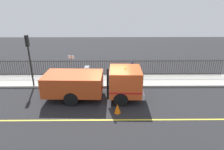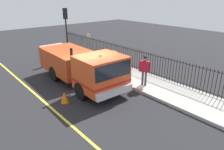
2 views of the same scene
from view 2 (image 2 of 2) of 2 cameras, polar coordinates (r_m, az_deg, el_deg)
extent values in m
plane|color=#232326|center=(12.35, -6.24, -4.02)|extent=(52.82, 52.82, 0.00)
cube|color=#A3A099|center=(14.20, 4.43, -0.19)|extent=(2.52, 24.01, 0.16)
cube|color=yellow|center=(11.28, -17.30, -7.48)|extent=(0.12, 21.61, 0.01)
cube|color=#D84C1E|center=(11.11, -3.01, 0.74)|extent=(2.43, 2.20, 1.76)
cube|color=black|center=(10.98, -3.05, 2.63)|extent=(2.25, 2.24, 0.77)
cube|color=#B8411A|center=(14.11, -11.65, 3.93)|extent=(2.49, 4.07, 1.36)
cube|color=silver|center=(10.56, 0.74, -4.65)|extent=(2.26, 0.26, 0.36)
cube|color=red|center=(11.25, -2.98, -1.10)|extent=(2.46, 2.23, 0.12)
cylinder|color=black|center=(12.27, 0.22, -1.62)|extent=(0.33, 0.97, 0.96)
cylinder|color=black|center=(11.17, -8.35, -4.24)|extent=(0.33, 0.97, 0.96)
cylinder|color=black|center=(14.81, -7.81, 2.21)|extent=(0.33, 0.97, 0.96)
cylinder|color=black|center=(13.90, -15.32, 0.38)|extent=(0.33, 0.97, 0.96)
sphere|color=orange|center=(10.83, -3.11, 5.36)|extent=(0.12, 0.12, 0.12)
cylinder|color=black|center=(11.48, -10.67, 2.00)|extent=(0.14, 0.14, 2.11)
cube|color=maroon|center=(12.25, 8.87, 2.34)|extent=(0.45, 0.55, 0.63)
sphere|color=#997051|center=(12.12, 8.99, 4.29)|extent=(0.24, 0.24, 0.24)
sphere|color=#14193F|center=(12.10, 9.01, 4.67)|extent=(0.22, 0.22, 0.22)
cylinder|color=#3F3F47|center=(12.49, 9.09, -0.94)|extent=(0.13, 0.13, 0.85)
cylinder|color=#3F3F47|center=(12.52, 8.28, -0.83)|extent=(0.13, 0.13, 0.85)
cylinder|color=maroon|center=(12.21, 10.16, 2.04)|extent=(0.09, 0.09, 0.60)
cylinder|color=maroon|center=(12.32, 7.58, 2.36)|extent=(0.09, 0.09, 0.60)
cylinder|color=black|center=(11.93, 28.05, -2.65)|extent=(0.04, 0.04, 1.50)
cylinder|color=black|center=(11.99, 27.19, -2.38)|extent=(0.04, 0.04, 1.50)
cylinder|color=black|center=(12.06, 26.34, -2.11)|extent=(0.04, 0.04, 1.50)
cylinder|color=black|center=(12.13, 25.50, -1.84)|extent=(0.04, 0.04, 1.50)
cylinder|color=black|center=(12.20, 24.67, -1.58)|extent=(0.04, 0.04, 1.50)
cylinder|color=black|center=(12.27, 23.85, -1.31)|extent=(0.04, 0.04, 1.50)
cylinder|color=black|center=(12.35, 23.04, -1.05)|extent=(0.04, 0.04, 1.50)
cylinder|color=black|center=(12.43, 22.24, -0.80)|extent=(0.04, 0.04, 1.50)
cylinder|color=black|center=(12.51, 21.45, -0.55)|extent=(0.04, 0.04, 1.50)
cylinder|color=black|center=(12.60, 20.67, -0.30)|extent=(0.04, 0.04, 1.50)
cylinder|color=black|center=(12.68, 19.91, -0.05)|extent=(0.04, 0.04, 1.50)
cylinder|color=black|center=(12.77, 19.15, 0.19)|extent=(0.04, 0.04, 1.50)
cylinder|color=black|center=(12.86, 18.40, 0.43)|extent=(0.04, 0.04, 1.50)
cylinder|color=black|center=(12.96, 17.67, 0.67)|extent=(0.04, 0.04, 1.50)
cylinder|color=black|center=(13.06, 16.94, 0.90)|extent=(0.04, 0.04, 1.50)
cylinder|color=black|center=(13.16, 16.23, 1.13)|extent=(0.04, 0.04, 1.50)
cylinder|color=black|center=(13.26, 15.53, 1.35)|extent=(0.04, 0.04, 1.50)
cylinder|color=black|center=(13.36, 14.84, 1.58)|extent=(0.04, 0.04, 1.50)
cylinder|color=black|center=(13.47, 14.15, 1.79)|extent=(0.04, 0.04, 1.50)
cylinder|color=black|center=(13.57, 13.48, 2.01)|extent=(0.04, 0.04, 1.50)
cylinder|color=black|center=(13.68, 12.82, 2.22)|extent=(0.04, 0.04, 1.50)
cylinder|color=black|center=(13.80, 12.17, 2.42)|extent=(0.04, 0.04, 1.50)
cylinder|color=black|center=(13.91, 11.53, 2.63)|extent=(0.04, 0.04, 1.50)
cylinder|color=black|center=(14.03, 10.90, 2.83)|extent=(0.04, 0.04, 1.50)
cylinder|color=black|center=(14.14, 10.28, 3.02)|extent=(0.04, 0.04, 1.50)
cylinder|color=black|center=(14.26, 9.67, 3.21)|extent=(0.04, 0.04, 1.50)
cylinder|color=black|center=(14.38, 9.07, 3.40)|extent=(0.04, 0.04, 1.50)
cylinder|color=black|center=(14.51, 8.48, 3.59)|extent=(0.04, 0.04, 1.50)
cylinder|color=black|center=(14.63, 7.90, 3.77)|extent=(0.04, 0.04, 1.50)
cylinder|color=black|center=(14.76, 7.33, 3.95)|extent=(0.04, 0.04, 1.50)
cylinder|color=black|center=(14.88, 6.77, 4.12)|extent=(0.04, 0.04, 1.50)
cylinder|color=black|center=(15.01, 6.22, 4.29)|extent=(0.04, 0.04, 1.50)
cylinder|color=black|center=(15.14, 5.68, 4.46)|extent=(0.04, 0.04, 1.50)
cylinder|color=black|center=(15.28, 5.15, 4.63)|extent=(0.04, 0.04, 1.50)
cylinder|color=black|center=(15.41, 4.62, 4.79)|extent=(0.04, 0.04, 1.50)
cylinder|color=black|center=(15.54, 4.11, 4.95)|extent=(0.04, 0.04, 1.50)
cylinder|color=black|center=(15.68, 3.60, 5.10)|extent=(0.04, 0.04, 1.50)
cylinder|color=black|center=(15.82, 3.10, 5.25)|extent=(0.04, 0.04, 1.50)
cylinder|color=black|center=(15.96, 2.61, 5.40)|extent=(0.04, 0.04, 1.50)
cylinder|color=black|center=(16.10, 2.13, 5.55)|extent=(0.04, 0.04, 1.50)
cylinder|color=black|center=(16.24, 1.66, 5.69)|extent=(0.04, 0.04, 1.50)
cylinder|color=black|center=(16.38, 1.19, 5.83)|extent=(0.04, 0.04, 1.50)
cylinder|color=black|center=(16.52, 0.73, 5.97)|extent=(0.04, 0.04, 1.50)
cylinder|color=black|center=(16.67, 0.28, 6.10)|extent=(0.04, 0.04, 1.50)
cylinder|color=black|center=(16.81, -0.16, 6.24)|extent=(0.04, 0.04, 1.50)
cylinder|color=black|center=(16.96, -0.59, 6.36)|extent=(0.04, 0.04, 1.50)
cylinder|color=black|center=(17.11, -1.02, 6.49)|extent=(0.04, 0.04, 1.50)
cylinder|color=black|center=(17.26, -1.44, 6.62)|extent=(0.04, 0.04, 1.50)
cylinder|color=black|center=(17.41, -1.86, 6.74)|extent=(0.04, 0.04, 1.50)
cylinder|color=black|center=(17.56, -2.26, 6.86)|extent=(0.04, 0.04, 1.50)
cylinder|color=black|center=(17.71, -2.66, 6.97)|extent=(0.04, 0.04, 1.50)
cylinder|color=black|center=(17.86, -3.06, 7.09)|extent=(0.04, 0.04, 1.50)
cylinder|color=black|center=(18.02, -3.44, 7.20)|extent=(0.04, 0.04, 1.50)
cylinder|color=black|center=(18.17, -3.82, 7.31)|extent=(0.04, 0.04, 1.50)
cylinder|color=black|center=(18.33, -4.20, 7.42)|extent=(0.04, 0.04, 1.50)
cylinder|color=black|center=(18.48, -4.57, 7.53)|extent=(0.04, 0.04, 1.50)
cylinder|color=black|center=(18.64, -4.93, 7.63)|extent=(0.04, 0.04, 1.50)
cylinder|color=black|center=(18.80, -5.28, 7.73)|extent=(0.04, 0.04, 1.50)
cylinder|color=black|center=(18.96, -5.63, 7.83)|extent=(0.04, 0.04, 1.50)
cylinder|color=black|center=(19.11, -5.98, 7.93)|extent=(0.04, 0.04, 1.50)
cylinder|color=black|center=(19.27, -6.32, 8.03)|extent=(0.04, 0.04, 1.50)
cylinder|color=black|center=(19.43, -6.65, 8.12)|extent=(0.04, 0.04, 1.50)
cylinder|color=black|center=(19.60, -6.98, 8.21)|extent=(0.04, 0.04, 1.50)
cylinder|color=black|center=(19.76, -7.30, 8.30)|extent=(0.04, 0.04, 1.50)
cylinder|color=black|center=(19.92, -7.62, 8.39)|extent=(0.04, 0.04, 1.50)
cylinder|color=black|center=(20.08, -7.93, 8.48)|extent=(0.04, 0.04, 1.50)
cylinder|color=black|center=(20.25, -8.24, 8.56)|extent=(0.04, 0.04, 1.50)
cylinder|color=black|center=(20.41, -8.55, 8.65)|extent=(0.04, 0.04, 1.50)
cylinder|color=black|center=(20.58, -8.84, 8.73)|extent=(0.04, 0.04, 1.50)
cylinder|color=black|center=(20.74, -9.14, 8.81)|extent=(0.04, 0.04, 1.50)
cylinder|color=black|center=(20.91, -9.43, 8.89)|extent=(0.04, 0.04, 1.50)
cylinder|color=black|center=(21.08, -9.71, 8.97)|extent=(0.04, 0.04, 1.50)
cylinder|color=black|center=(21.24, -9.99, 9.04)|extent=(0.04, 0.04, 1.50)
cylinder|color=black|center=(21.41, -10.27, 9.12)|extent=(0.04, 0.04, 1.50)
cylinder|color=black|center=(21.58, -10.54, 9.19)|extent=(0.04, 0.04, 1.50)
cylinder|color=black|center=(21.75, -10.81, 9.27)|extent=(0.04, 0.04, 1.50)
cylinder|color=black|center=(21.92, -11.07, 9.34)|extent=(0.04, 0.04, 1.50)
cylinder|color=black|center=(22.09, -11.33, 9.41)|extent=(0.04, 0.04, 1.50)
cylinder|color=black|center=(22.26, -11.59, 9.47)|extent=(0.04, 0.04, 1.50)
cylinder|color=black|center=(22.43, -11.84, 9.54)|extent=(0.04, 0.04, 1.50)
cylinder|color=black|center=(22.60, -12.09, 9.61)|extent=(0.04, 0.04, 1.50)
cube|color=black|center=(14.52, 7.74, 6.24)|extent=(0.04, 20.41, 0.04)
cube|color=black|center=(14.87, 7.51, 1.75)|extent=(0.04, 20.41, 0.04)
cylinder|color=black|center=(17.94, -12.18, 10.86)|extent=(0.12, 0.12, 4.04)
cube|color=black|center=(17.74, -12.59, 15.93)|extent=(0.31, 0.23, 0.85)
sphere|color=red|center=(17.73, -12.65, 16.75)|extent=(0.16, 0.16, 0.16)
sphere|color=yellow|center=(17.74, -12.59, 15.93)|extent=(0.16, 0.16, 0.16)
sphere|color=green|center=(17.77, -12.52, 15.11)|extent=(0.16, 0.16, 0.16)
cube|color=slate|center=(15.55, -0.04, 4.30)|extent=(0.74, 0.38, 1.14)
cone|color=orange|center=(11.06, -12.73, -5.86)|extent=(0.42, 0.42, 0.60)
cylinder|color=#4C4C4C|center=(15.38, -6.20, 6.73)|extent=(0.06, 0.06, 2.56)
cube|color=white|center=(15.15, -6.36, 10.69)|extent=(0.18, 0.48, 0.24)
camera|label=1|loc=(11.17, -76.35, 12.04)|focal=30.68mm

